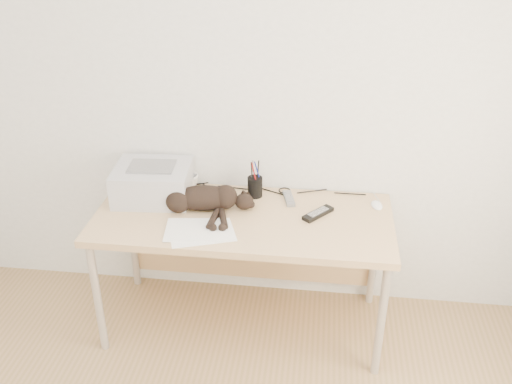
# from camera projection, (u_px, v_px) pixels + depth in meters

# --- Properties ---
(wall_back) EXTENTS (3.50, 0.00, 3.50)m
(wall_back) POSITION_uv_depth(u_px,v_px,m) (251.00, 94.00, 3.11)
(wall_back) COLOR white
(wall_back) RESTS_ON floor
(desk) EXTENTS (1.60, 0.70, 0.74)m
(desk) POSITION_uv_depth(u_px,v_px,m) (245.00, 229.00, 3.19)
(desk) COLOR #E5BD86
(desk) RESTS_ON floor
(printer) EXTENTS (0.44, 0.38, 0.20)m
(printer) POSITION_uv_depth(u_px,v_px,m) (153.00, 182.00, 3.20)
(printer) COLOR #B1B1B6
(printer) RESTS_ON desk
(papers) EXTENTS (0.40, 0.33, 0.01)m
(papers) POSITION_uv_depth(u_px,v_px,m) (200.00, 231.00, 2.92)
(papers) COLOR white
(papers) RESTS_ON desk
(cat) EXTENTS (0.66, 0.31, 0.15)m
(cat) POSITION_uv_depth(u_px,v_px,m) (200.00, 199.00, 3.09)
(cat) COLOR black
(cat) RESTS_ON desk
(mug) EXTENTS (0.13, 0.13, 0.09)m
(mug) POSITION_uv_depth(u_px,v_px,m) (190.00, 182.00, 3.32)
(mug) COLOR white
(mug) RESTS_ON desk
(pen_cup) EXTENTS (0.08, 0.08, 0.22)m
(pen_cup) POSITION_uv_depth(u_px,v_px,m) (255.00, 186.00, 3.23)
(pen_cup) COLOR black
(pen_cup) RESTS_ON desk
(remote_grey) EXTENTS (0.09, 0.17, 0.02)m
(remote_grey) POSITION_uv_depth(u_px,v_px,m) (289.00, 198.00, 3.21)
(remote_grey) COLOR slate
(remote_grey) RESTS_ON desk
(remote_black) EXTENTS (0.17, 0.19, 0.02)m
(remote_black) POSITION_uv_depth(u_px,v_px,m) (318.00, 214.00, 3.06)
(remote_black) COLOR black
(remote_black) RESTS_ON desk
(mouse) EXTENTS (0.08, 0.11, 0.03)m
(mouse) POSITION_uv_depth(u_px,v_px,m) (377.00, 203.00, 3.14)
(mouse) COLOR white
(mouse) RESTS_ON desk
(cable_tangle) EXTENTS (1.36, 0.07, 0.01)m
(cable_tangle) POSITION_uv_depth(u_px,v_px,m) (250.00, 189.00, 3.32)
(cable_tangle) COLOR black
(cable_tangle) RESTS_ON desk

